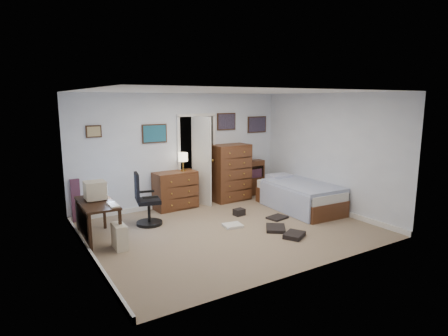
# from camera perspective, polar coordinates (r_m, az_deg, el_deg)

# --- Properties ---
(floor) EXTENTS (5.00, 4.00, 0.02)m
(floor) POSITION_cam_1_polar(r_m,az_deg,el_deg) (7.01, 0.94, -9.38)
(floor) COLOR gray
(floor) RESTS_ON ground
(computer_desk) EXTENTS (0.56, 1.17, 0.67)m
(computer_desk) POSITION_cam_1_polar(r_m,az_deg,el_deg) (6.67, -19.44, -6.27)
(computer_desk) COLOR black
(computer_desk) RESTS_ON floor
(crt_monitor) EXTENTS (0.35, 0.33, 0.32)m
(crt_monitor) POSITION_cam_1_polar(r_m,az_deg,el_deg) (6.75, -19.02, -3.23)
(crt_monitor) COLOR beige
(crt_monitor) RESTS_ON computer_desk
(keyboard) EXTENTS (0.14, 0.36, 0.02)m
(keyboard) POSITION_cam_1_polar(r_m,az_deg,el_deg) (6.35, -16.54, -5.38)
(keyboard) COLOR beige
(keyboard) RESTS_ON computer_desk
(pc_tower) EXTENTS (0.19, 0.38, 0.40)m
(pc_tower) POSITION_cam_1_polar(r_m,az_deg,el_deg) (6.32, -15.64, -10.00)
(pc_tower) COLOR beige
(pc_tower) RESTS_ON floor
(office_chair) EXTENTS (0.59, 0.59, 1.02)m
(office_chair) POSITION_cam_1_polar(r_m,az_deg,el_deg) (7.28, -11.84, -5.53)
(office_chair) COLOR black
(office_chair) RESTS_ON floor
(media_stack) EXTENTS (0.17, 0.17, 0.85)m
(media_stack) POSITION_cam_1_polar(r_m,az_deg,el_deg) (7.91, -21.69, -4.55)
(media_stack) COLOR maroon
(media_stack) RESTS_ON floor
(low_dresser) EXTENTS (0.95, 0.52, 0.82)m
(low_dresser) POSITION_cam_1_polar(r_m,az_deg,el_deg) (8.26, -7.41, -3.36)
(low_dresser) COLOR #5A321C
(low_dresser) RESTS_ON floor
(table_lamp) EXTENTS (0.22, 0.22, 0.40)m
(table_lamp) POSITION_cam_1_polar(r_m,az_deg,el_deg) (8.21, -6.26, 1.58)
(table_lamp) COLOR gold
(table_lamp) RESTS_ON low_dresser
(doorway) EXTENTS (0.96, 1.12, 2.05)m
(doorway) POSITION_cam_1_polar(r_m,az_deg,el_deg) (8.86, -5.06, 1.52)
(doorway) COLOR black
(doorway) RESTS_ON floor
(tall_dresser) EXTENTS (0.93, 0.59, 1.33)m
(tall_dresser) POSITION_cam_1_polar(r_m,az_deg,el_deg) (8.84, 0.96, -0.69)
(tall_dresser) COLOR #5A321C
(tall_dresser) RESTS_ON floor
(headboard_bookcase) EXTENTS (0.97, 0.25, 0.87)m
(headboard_bookcase) POSITION_cam_1_polar(r_m,az_deg,el_deg) (9.27, 3.43, -1.46)
(headboard_bookcase) COLOR #5A321C
(headboard_bookcase) RESTS_ON floor
(bed) EXTENTS (1.13, 2.00, 0.64)m
(bed) POSITION_cam_1_polar(r_m,az_deg,el_deg) (8.34, 11.33, -4.11)
(bed) COLOR #5A321C
(bed) RESTS_ON floor
(wall_posters) EXTENTS (4.38, 0.04, 0.60)m
(wall_posters) POSITION_cam_1_polar(r_m,az_deg,el_deg) (8.62, -2.94, 6.28)
(wall_posters) COLOR #331E11
(wall_posters) RESTS_ON floor
(floor_clutter) EXTENTS (1.45, 1.87, 0.14)m
(floor_clutter) POSITION_cam_1_polar(r_m,az_deg,el_deg) (7.16, 6.68, -8.64)
(floor_clutter) COLOR black
(floor_clutter) RESTS_ON floor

